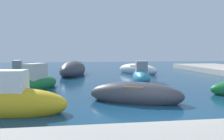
{
  "coord_description": "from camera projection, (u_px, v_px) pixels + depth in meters",
  "views": [
    {
      "loc": [
        -2.45,
        -7.07,
        2.16
      ],
      "look_at": [
        -0.18,
        8.77,
        0.85
      ],
      "focal_mm": 36.5,
      "sensor_mm": 36.0,
      "label": 1
    }
  ],
  "objects": [
    {
      "name": "ground",
      "position": [
        155.0,
        117.0,
        7.5
      ],
      "size": [
        80.0,
        80.0,
        0.0
      ],
      "primitive_type": "plane",
      "color": "navy"
    },
    {
      "name": "moored_boat_2",
      "position": [
        141.0,
        75.0,
        16.35
      ],
      "size": [
        1.76,
        3.3,
        1.72
      ],
      "rotation": [
        0.0,
        0.0,
        4.54
      ],
      "color": "teal",
      "rests_on": "ground"
    },
    {
      "name": "moored_boat_3",
      "position": [
        73.0,
        70.0,
        20.71
      ],
      "size": [
        3.11,
        5.77,
        1.68
      ],
      "rotation": [
        0.0,
        0.0,
        4.47
      ],
      "color": "#3F3F47",
      "rests_on": "ground"
    },
    {
      "name": "moored_boat_4",
      "position": [
        135.0,
        95.0,
        9.69
      ],
      "size": [
        4.2,
        2.78,
        1.12
      ],
      "rotation": [
        0.0,
        0.0,
        5.87
      ],
      "color": "#3F3F47",
      "rests_on": "ground"
    },
    {
      "name": "moored_boat_5",
      "position": [
        12.0,
        101.0,
        7.87
      ],
      "size": [
        3.87,
        1.71,
        1.78
      ],
      "rotation": [
        0.0,
        0.0,
        6.17
      ],
      "color": "gold",
      "rests_on": "ground"
    },
    {
      "name": "moored_boat_7",
      "position": [
        18.0,
        70.0,
        21.41
      ],
      "size": [
        1.65,
        3.59,
        1.55
      ],
      "rotation": [
        0.0,
        0.0,
        1.73
      ],
      "color": "#197233",
      "rests_on": "ground"
    },
    {
      "name": "moored_boat_8",
      "position": [
        38.0,
        82.0,
        13.1
      ],
      "size": [
        2.44,
        3.27,
        1.7
      ],
      "rotation": [
        0.0,
        0.0,
        1.07
      ],
      "color": "#197233",
      "rests_on": "ground"
    },
    {
      "name": "moored_boat_9",
      "position": [
        137.0,
        70.0,
        22.16
      ],
      "size": [
        3.84,
        4.63,
        1.27
      ],
      "rotation": [
        0.0,
        0.0,
        2.18
      ],
      "color": "white",
      "rests_on": "ground"
    }
  ]
}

